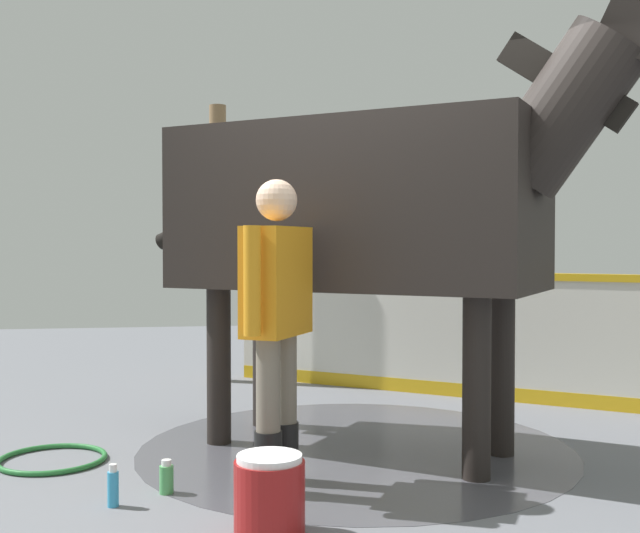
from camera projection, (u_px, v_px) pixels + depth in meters
The scene contains 10 objects.
ground_plane at pixel (346, 464), 4.71m from camera, with size 16.00×16.00×0.02m, color slate.
wet_patch at pixel (356, 448), 5.02m from camera, with size 2.81×2.81×0.00m, color #4C4C54.
barrier_wall at pixel (450, 338), 6.76m from camera, with size 3.47×2.52×1.08m.
roof_post_far at pixel (218, 244), 7.47m from camera, with size 0.16×0.16×2.65m, color olive.
horse at pixel (374, 204), 4.92m from camera, with size 3.11×2.42×2.73m.
handler at pixel (277, 310), 4.19m from camera, with size 0.43×0.59×1.67m.
wash_bucket at pixel (270, 496), 3.52m from camera, with size 0.32×0.32×0.37m.
bottle_shampoo at pixel (113, 487), 3.91m from camera, with size 0.06×0.06×0.22m.
bottle_spray at pixel (166, 478), 4.11m from camera, with size 0.07×0.07×0.18m.
hose_coil at pixel (52, 459), 4.71m from camera, with size 0.65×0.65×0.03m, color #267233.
Camera 1 is at (-0.85, -4.60, 1.32)m, focal length 43.60 mm.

